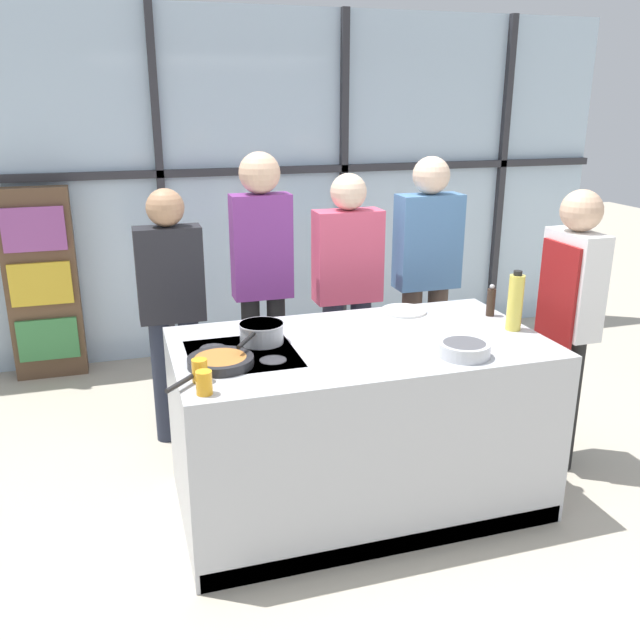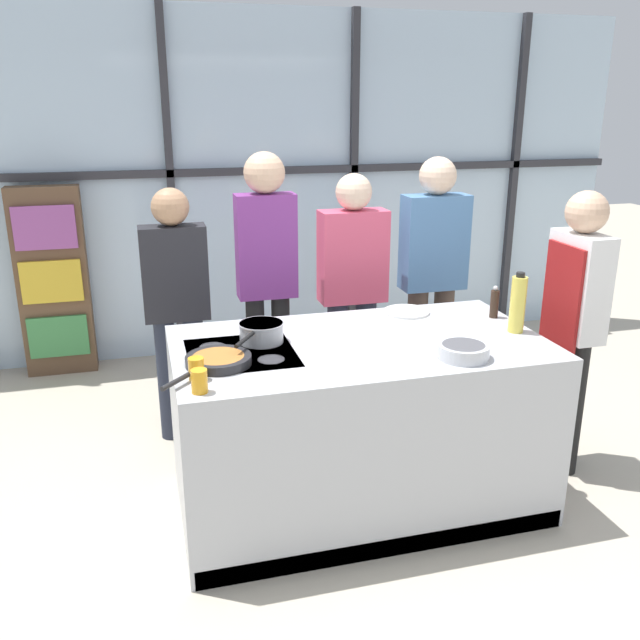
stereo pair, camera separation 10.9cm
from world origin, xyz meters
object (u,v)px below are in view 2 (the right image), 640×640
Objects in this scene: chef at (573,314)px; pepper_grinder at (494,303)px; spectator_far_left at (177,300)px; frying_pan at (218,360)px; juice_glass_near at (199,381)px; juice_glass_far at (196,369)px; spectator_center_right at (352,284)px; saucepan at (261,332)px; white_plate at (407,312)px; mixing_bowl at (463,351)px; spectator_far_right at (433,270)px; oil_bottle at (518,304)px; spectator_center_left at (267,270)px.

chef reaches higher than pepper_grinder.
spectator_far_left is (-2.14, 0.97, -0.03)m from chef.
juice_glass_near is (-0.11, -0.29, 0.03)m from frying_pan.
juice_glass_near is 1.00× the size of juice_glass_far.
saucepan is (-0.77, -0.89, 0.04)m from spectator_center_right.
spectator_far_left is at bearing 154.20° from pepper_grinder.
white_plate is at bearing 154.99° from pepper_grinder.
saucepan is 0.94m from white_plate.
spectator_far_left reaches higher than pepper_grinder.
mixing_bowl is (0.12, -1.36, 0.02)m from spectator_center_right.
juice_glass_near reaches higher than frying_pan.
white_plate is (1.27, -0.62, 0.01)m from spectator_far_left.
spectator_far_right reaches higher than saucepan.
oil_bottle is (0.44, 0.28, 0.12)m from mixing_bowl.
juice_glass_far is at bearing 37.19° from spectator_far_right.
spectator_center_left is 1.14m from spectator_far_right.
spectator_far_right is (1.71, 0.00, 0.08)m from spectator_far_left.
mixing_bowl is 0.70m from pepper_grinder.
oil_bottle is at bearing -8.14° from saucepan.
chef is at bearing -2.55° from saucepan.
frying_pan is 1.83× the size of mixing_bowl.
oil_bottle is at bearing 11.68° from juice_glass_near.
oil_bottle is 1.72m from juice_glass_far.
white_plate is (-0.86, 0.35, -0.02)m from chef.
spectator_center_left reaches higher than spectator_far_left.
mixing_bowl is 1.26m from juice_glass_far.
pepper_grinder is 1.77m from juice_glass_far.
spectator_far_left is 1.15m from frying_pan.
white_plate is at bearing 138.43° from spectator_center_left.
oil_bottle reaches higher than white_plate.
pepper_grinder is (1.72, -0.83, 0.08)m from spectator_far_left.
oil_bottle is (1.71, -1.08, 0.15)m from spectator_far_left.
spectator_center_right is at bearing -180.00° from spectator_far_left.
juice_glass_near reaches higher than mixing_bowl.
spectator_center_right is at bearing 51.63° from juice_glass_near.
spectator_far_right is at bearing -180.00° from spectator_center_left.
spectator_center_right reaches higher than juice_glass_near.
juice_glass_far is (-0.11, -0.15, 0.03)m from frying_pan.
spectator_center_right is 4.36× the size of saucepan.
spectator_far_left is at bearing 132.87° from mixing_bowl.
juice_glass_far is (-0.57, -1.29, -0.10)m from spectator_center_left.
chef reaches higher than juice_glass_near.
juice_glass_near is (-2.13, -0.46, 0.03)m from chef.
spectator_far_right is 7.01× the size of mixing_bowl.
saucepan is 1.35m from pepper_grinder.
spectator_center_left is at bearing 116.96° from mixing_bowl.
pepper_grinder is at bearing 87.74° from oil_bottle.
saucepan is at bearing 56.21° from juice_glass_near.
juice_glass_near and juice_glass_far have the same top height.
spectator_far_right reaches higher than chef.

